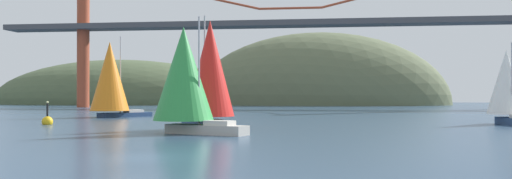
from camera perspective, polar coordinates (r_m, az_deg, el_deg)
ground_plane at (r=28.06m, az=-11.64°, el=-6.84°), size 360.00×360.00×0.00m
headland_left at (r=173.66m, az=-13.82°, el=-1.44°), size 79.28×44.00×26.70m
headland_center at (r=161.36m, az=6.39°, el=-1.53°), size 74.02×44.00×41.34m
suspension_bridge at (r=122.71m, az=3.52°, el=7.19°), size 131.29×6.00×41.21m
sailboat_orange_sail at (r=76.31m, az=-14.64°, el=1.17°), size 8.08×9.00×10.83m
sailboat_red_spinnaker at (r=49.90m, az=-4.78°, el=1.75°), size 6.88×8.63×10.28m
sailboat_green_sail at (r=44.36m, az=-7.29°, el=1.36°), size 8.62×6.22×9.14m
sailboat_white_mainsail at (r=62.57m, az=24.24°, el=0.44°), size 4.29×7.11×8.28m
channel_buoy at (r=60.26m, az=-20.53°, el=-3.03°), size 1.10×1.10×2.64m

